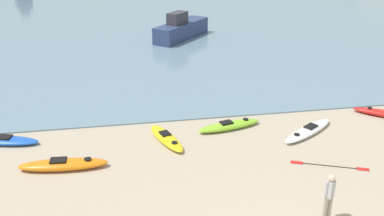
{
  "coord_description": "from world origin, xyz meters",
  "views": [
    {
      "loc": [
        -4.01,
        -7.91,
        8.41
      ],
      "look_at": [
        -0.71,
        10.4,
        0.5
      ],
      "focal_mm": 42.0,
      "sensor_mm": 36.0,
      "label": 1
    }
  ],
  "objects": [
    {
      "name": "kayak_on_sand_0",
      "position": [
        -6.09,
        6.83,
        0.18
      ],
      "size": [
        3.25,
        0.97,
        0.4
      ],
      "color": "orange",
      "rests_on": "ground_plane"
    },
    {
      "name": "kayak_on_sand_1",
      "position": [
        0.67,
        9.02,
        0.16
      ],
      "size": [
        2.98,
        1.3,
        0.36
      ],
      "color": "#8CCC2D",
      "rests_on": "ground_plane"
    },
    {
      "name": "kayak_on_sand_2",
      "position": [
        3.85,
        8.0,
        0.13
      ],
      "size": [
        3.06,
        2.39,
        0.3
      ],
      "color": "white",
      "rests_on": "ground_plane"
    },
    {
      "name": "kayak_on_sand_4",
      "position": [
        -2.14,
        8.36,
        0.13
      ],
      "size": [
        1.47,
        2.77,
        0.31
      ],
      "color": "yellow",
      "rests_on": "ground_plane"
    },
    {
      "name": "kayak_on_sand_5",
      "position": [
        -8.74,
        9.34,
        0.14
      ],
      "size": [
        3.24,
        1.58,
        0.32
      ],
      "color": "blue",
      "rests_on": "ground_plane"
    },
    {
      "name": "person_near_foreground",
      "position": [
        1.97,
        2.38,
        0.89
      ],
      "size": [
        0.32,
        0.27,
        1.56
      ],
      "color": "gray",
      "rests_on": "ground_plane"
    },
    {
      "name": "moored_boat_0",
      "position": [
        1.03,
        24.69,
        0.77
      ],
      "size": [
        4.68,
        5.06,
        2.03
      ],
      "color": "navy",
      "rests_on": "bay_water"
    },
    {
      "name": "loose_paddle",
      "position": [
        3.5,
        5.29,
        0.01
      ],
      "size": [
        2.64,
        1.22,
        0.03
      ],
      "color": "black",
      "rests_on": "ground_plane"
    }
  ]
}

